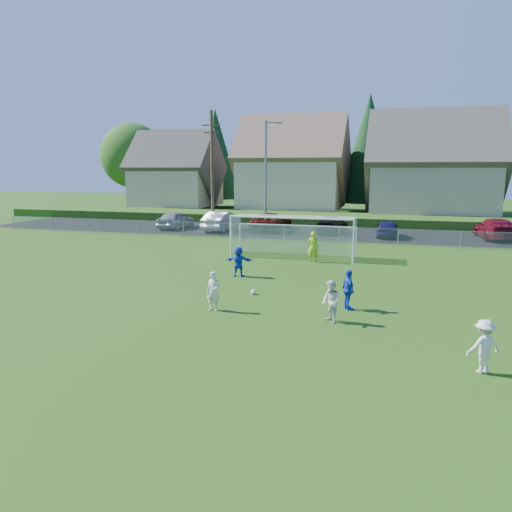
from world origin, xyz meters
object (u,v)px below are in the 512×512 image
at_px(player_white_b, 331,302).
at_px(car_g, 495,229).
at_px(car_c, 271,222).
at_px(car_e, 388,228).
at_px(player_blue_b, 239,261).
at_px(soccer_goal, 294,230).
at_px(car_b, 222,221).
at_px(player_white_c, 484,346).
at_px(player_blue_a, 348,290).
at_px(soccer_ball, 253,292).
at_px(car_a, 176,220).
at_px(car_d, 331,224).
at_px(goalkeeper, 313,247).
at_px(player_white_a, 213,291).

xyz_separation_m(player_white_b, car_g, (8.95, 23.95, 0.04)).
bearing_deg(car_c, car_e, 174.59).
bearing_deg(car_e, car_c, -9.35).
height_order(player_blue_b, soccer_goal, soccer_goal).
bearing_deg(car_b, player_white_c, 125.85).
height_order(player_blue_a, car_b, car_b).
relative_size(soccer_ball, car_b, 0.04).
height_order(player_white_c, car_c, car_c).
distance_m(car_a, car_c, 8.52).
bearing_deg(car_b, soccer_goal, 131.77).
relative_size(player_blue_a, player_blue_b, 1.03).
relative_size(car_a, car_g, 0.83).
bearing_deg(car_d, car_g, -176.80).
bearing_deg(car_e, car_a, -2.79).
bearing_deg(car_d, soccer_ball, 92.89).
height_order(soccer_ball, car_e, car_e).
relative_size(goalkeeper, car_g, 0.32).
xyz_separation_m(player_white_a, car_a, (-12.51, 23.03, 0.02)).
height_order(player_white_c, car_e, player_white_c).
height_order(player_white_c, car_d, player_white_c).
bearing_deg(car_c, player_blue_b, 102.19).
xyz_separation_m(player_blue_a, soccer_goal, (-4.41, 10.64, 0.86)).
xyz_separation_m(soccer_ball, goalkeeper, (1.13, 8.04, 0.76)).
height_order(goalkeeper, car_g, goalkeeper).
height_order(player_white_a, car_b, car_b).
height_order(car_c, soccer_goal, soccer_goal).
relative_size(soccer_ball, player_white_b, 0.15).
xyz_separation_m(player_blue_b, car_d, (2.08, 17.92, -0.05)).
xyz_separation_m(soccer_ball, car_g, (12.65, 20.99, 0.68)).
bearing_deg(car_c, soccer_ball, 105.25).
distance_m(goalkeeper, car_d, 13.12).
relative_size(car_a, car_d, 0.93).
distance_m(player_white_a, player_white_c, 9.50).
distance_m(soccer_ball, car_b, 21.93).
bearing_deg(car_e, player_white_a, 74.69).
bearing_deg(soccer_ball, soccer_goal, 91.83).
distance_m(car_c, car_e, 9.73).
height_order(soccer_ball, player_blue_b, player_blue_b).
bearing_deg(player_blue_b, car_g, -130.34).
height_order(player_white_b, player_white_c, player_white_b).
relative_size(car_b, car_g, 0.91).
distance_m(soccer_ball, car_e, 20.45).
bearing_deg(soccer_goal, car_d, 86.77).
height_order(car_a, car_e, car_a).
xyz_separation_m(player_white_a, player_blue_b, (-0.99, 5.95, 0.00)).
xyz_separation_m(car_d, car_g, (12.30, -0.14, 0.08)).
bearing_deg(car_e, player_white_b, 85.70).
height_order(car_a, soccer_goal, soccer_goal).
distance_m(goalkeeper, car_e, 12.39).
relative_size(car_e, car_g, 0.74).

